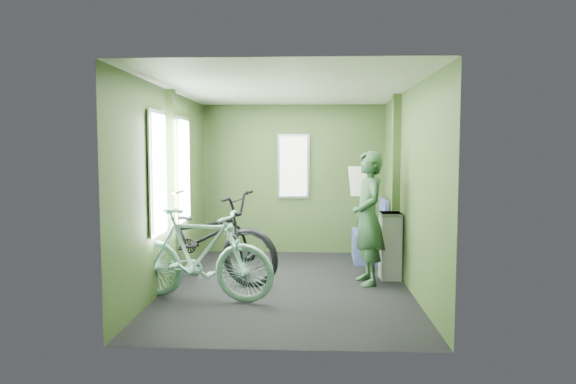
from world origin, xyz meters
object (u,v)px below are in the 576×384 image
(bicycle_mint, at_px, (199,301))
(passenger, at_px, (368,218))
(bench_seat, at_px, (371,242))
(waste_box, at_px, (390,245))
(bicycle_black, at_px, (199,282))

(bicycle_mint, distance_m, passenger, 2.18)
(bicycle_mint, xyz_separation_m, bench_seat, (2.06, 2.14, 0.26))
(waste_box, relative_size, bench_seat, 0.93)
(waste_box, bearing_deg, passenger, -138.59)
(bench_seat, bearing_deg, waste_box, -81.97)
(bicycle_black, height_order, bench_seat, bench_seat)
(bicycle_black, relative_size, waste_box, 2.53)
(waste_box, distance_m, bench_seat, 1.07)
(waste_box, bearing_deg, bicycle_black, -172.82)
(bicycle_mint, distance_m, bench_seat, 2.98)
(passenger, relative_size, waste_box, 1.92)
(bicycle_black, xyz_separation_m, waste_box, (2.34, 0.30, 0.41))
(bicycle_mint, height_order, passenger, passenger)
(bicycle_mint, height_order, waste_box, waste_box)
(bicycle_black, bearing_deg, bicycle_mint, -148.27)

